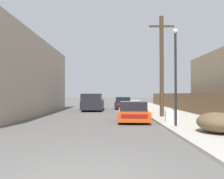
{
  "coord_description": "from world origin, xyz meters",
  "views": [
    {
      "loc": [
        0.61,
        -4.18,
        1.72
      ],
      "look_at": [
        0.52,
        10.33,
        2.03
      ],
      "focal_mm": 35.0,
      "sensor_mm": 36.0,
      "label": 1
    }
  ],
  "objects_px": {
    "pickup_truck": "(93,102)",
    "brush_pile": "(217,122)",
    "parked_sports_car_red": "(133,112)",
    "street_lamp": "(176,70)",
    "discarded_fridge": "(171,116)",
    "car_parked_mid": "(123,103)",
    "utility_pole": "(162,64)"
  },
  "relations": [
    {
      "from": "car_parked_mid",
      "to": "street_lamp",
      "type": "height_order",
      "value": "street_lamp"
    },
    {
      "from": "car_parked_mid",
      "to": "discarded_fridge",
      "type": "bearing_deg",
      "value": -79.22
    },
    {
      "from": "discarded_fridge",
      "to": "pickup_truck",
      "type": "bearing_deg",
      "value": 130.17
    },
    {
      "from": "discarded_fridge",
      "to": "street_lamp",
      "type": "bearing_deg",
      "value": -84.83
    },
    {
      "from": "car_parked_mid",
      "to": "street_lamp",
      "type": "relative_size",
      "value": 0.93
    },
    {
      "from": "parked_sports_car_red",
      "to": "brush_pile",
      "type": "height_order",
      "value": "parked_sports_car_red"
    },
    {
      "from": "car_parked_mid",
      "to": "street_lamp",
      "type": "bearing_deg",
      "value": -80.84
    },
    {
      "from": "car_parked_mid",
      "to": "brush_pile",
      "type": "height_order",
      "value": "car_parked_mid"
    },
    {
      "from": "car_parked_mid",
      "to": "pickup_truck",
      "type": "height_order",
      "value": "pickup_truck"
    },
    {
      "from": "street_lamp",
      "to": "brush_pile",
      "type": "xyz_separation_m",
      "value": [
        1.16,
        -1.89,
        -2.42
      ]
    },
    {
      "from": "parked_sports_car_red",
      "to": "brush_pile",
      "type": "relative_size",
      "value": 2.54
    },
    {
      "from": "parked_sports_car_red",
      "to": "street_lamp",
      "type": "xyz_separation_m",
      "value": [
        1.89,
        -3.12,
        2.38
      ]
    },
    {
      "from": "discarded_fridge",
      "to": "street_lamp",
      "type": "relative_size",
      "value": 0.39
    },
    {
      "from": "brush_pile",
      "to": "car_parked_mid",
      "type": "bearing_deg",
      "value": 100.8
    },
    {
      "from": "pickup_truck",
      "to": "street_lamp",
      "type": "distance_m",
      "value": 12.97
    },
    {
      "from": "discarded_fridge",
      "to": "utility_pole",
      "type": "distance_m",
      "value": 4.63
    },
    {
      "from": "utility_pole",
      "to": "street_lamp",
      "type": "relative_size",
      "value": 1.47
    },
    {
      "from": "car_parked_mid",
      "to": "brush_pile",
      "type": "xyz_separation_m",
      "value": [
        3.18,
        -16.7,
        -0.11
      ]
    },
    {
      "from": "discarded_fridge",
      "to": "parked_sports_car_red",
      "type": "bearing_deg",
      "value": 153.99
    },
    {
      "from": "street_lamp",
      "to": "utility_pole",
      "type": "bearing_deg",
      "value": 85.88
    },
    {
      "from": "discarded_fridge",
      "to": "utility_pole",
      "type": "xyz_separation_m",
      "value": [
        0.16,
        3.16,
        3.39
      ]
    },
    {
      "from": "utility_pole",
      "to": "brush_pile",
      "type": "xyz_separation_m",
      "value": [
        0.83,
        -6.56,
        -3.31
      ]
    },
    {
      "from": "pickup_truck",
      "to": "car_parked_mid",
      "type": "bearing_deg",
      "value": -135.73
    },
    {
      "from": "car_parked_mid",
      "to": "pickup_truck",
      "type": "bearing_deg",
      "value": -134.68
    },
    {
      "from": "discarded_fridge",
      "to": "car_parked_mid",
      "type": "height_order",
      "value": "car_parked_mid"
    },
    {
      "from": "parked_sports_car_red",
      "to": "utility_pole",
      "type": "xyz_separation_m",
      "value": [
        2.23,
        1.55,
        3.28
      ]
    },
    {
      "from": "utility_pole",
      "to": "discarded_fridge",
      "type": "bearing_deg",
      "value": -92.85
    },
    {
      "from": "car_parked_mid",
      "to": "brush_pile",
      "type": "bearing_deg",
      "value": -77.81
    },
    {
      "from": "car_parked_mid",
      "to": "street_lamp",
      "type": "xyz_separation_m",
      "value": [
        2.02,
        -14.81,
        2.31
      ]
    },
    {
      "from": "discarded_fridge",
      "to": "parked_sports_car_red",
      "type": "relative_size",
      "value": 0.4
    },
    {
      "from": "discarded_fridge",
      "to": "street_lamp",
      "type": "distance_m",
      "value": 2.92
    },
    {
      "from": "pickup_truck",
      "to": "brush_pile",
      "type": "xyz_separation_m",
      "value": [
        6.44,
        -13.56,
        -0.34
      ]
    }
  ]
}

